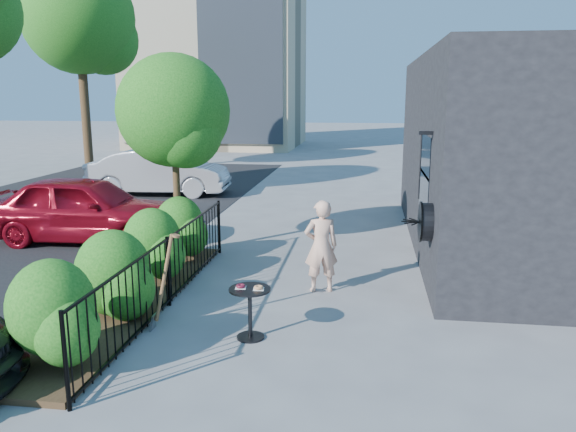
% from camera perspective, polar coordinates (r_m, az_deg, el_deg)
% --- Properties ---
extents(ground, '(120.00, 120.00, 0.00)m').
position_cam_1_polar(ground, '(8.62, -2.35, -9.57)').
color(ground, gray).
rests_on(ground, ground).
extents(shop_building, '(6.22, 9.00, 4.00)m').
position_cam_1_polar(shop_building, '(13.06, 26.15, 5.70)').
color(shop_building, black).
rests_on(shop_building, ground).
extents(fence, '(0.05, 6.05, 1.10)m').
position_cam_1_polar(fence, '(8.81, -12.07, -5.47)').
color(fence, black).
rests_on(fence, ground).
extents(planting_bed, '(1.30, 6.00, 0.08)m').
position_cam_1_polar(planting_bed, '(9.24, -16.05, -8.26)').
color(planting_bed, '#382616').
rests_on(planting_bed, ground).
extents(shrubs, '(1.10, 5.60, 1.24)m').
position_cam_1_polar(shrubs, '(9.08, -15.46, -4.20)').
color(shrubs, '#145914').
rests_on(shrubs, ground).
extents(patio_tree, '(2.20, 2.20, 3.94)m').
position_cam_1_polar(patio_tree, '(11.26, -11.29, 9.77)').
color(patio_tree, '#3F2B19').
rests_on(patio_tree, ground).
extents(street_tree_far, '(4.40, 4.40, 8.28)m').
position_cam_1_polar(street_tree_far, '(24.78, -20.38, 17.75)').
color(street_tree_far, '#3F2B19').
rests_on(street_tree_far, ground).
extents(cafe_table, '(0.56, 0.56, 0.75)m').
position_cam_1_polar(cafe_table, '(7.53, -3.89, -8.90)').
color(cafe_table, black).
rests_on(cafe_table, ground).
extents(woman, '(0.64, 0.51, 1.54)m').
position_cam_1_polar(woman, '(9.21, 3.39, -3.08)').
color(woman, beige).
rests_on(woman, ground).
extents(shovel, '(0.47, 0.18, 1.41)m').
position_cam_1_polar(shovel, '(7.90, -12.67, -7.10)').
color(shovel, brown).
rests_on(shovel, ground).
extents(car_red, '(4.42, 1.91, 1.49)m').
position_cam_1_polar(car_red, '(13.17, -19.85, 0.73)').
color(car_red, maroon).
rests_on(car_red, ground).
extents(car_silver, '(4.60, 1.88, 1.48)m').
position_cam_1_polar(car_silver, '(18.81, -12.97, 4.37)').
color(car_silver, '#BBBBC1').
rests_on(car_silver, ground).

